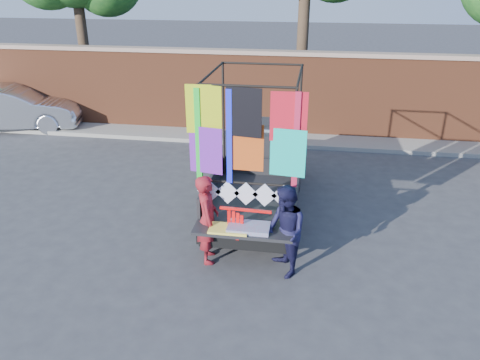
# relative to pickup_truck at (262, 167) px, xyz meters

# --- Properties ---
(ground) EXTENTS (90.00, 90.00, 0.00)m
(ground) POSITION_rel_pickup_truck_xyz_m (-0.45, -2.21, -0.79)
(ground) COLOR #38383A
(ground) RESTS_ON ground
(brick_wall) EXTENTS (30.00, 0.45, 2.61)m
(brick_wall) POSITION_rel_pickup_truck_xyz_m (-0.45, 4.79, 0.53)
(brick_wall) COLOR brown
(brick_wall) RESTS_ON ground
(curb) EXTENTS (30.00, 1.20, 0.12)m
(curb) POSITION_rel_pickup_truck_xyz_m (-0.45, 4.09, -0.73)
(curb) COLOR gray
(curb) RESTS_ON ground
(pickup_truck) EXTENTS (2.00, 5.01, 3.15)m
(pickup_truck) POSITION_rel_pickup_truck_xyz_m (0.00, 0.00, 0.00)
(pickup_truck) COLOR black
(pickup_truck) RESTS_ON ground
(sedan) EXTENTS (4.49, 2.43, 1.41)m
(sedan) POSITION_rel_pickup_truck_xyz_m (-8.63, 3.94, -0.09)
(sedan) COLOR silver
(sedan) RESTS_ON ground
(woman) EXTENTS (0.53, 0.67, 1.63)m
(woman) POSITION_rel_pickup_truck_xyz_m (-0.66, -2.60, 0.02)
(woman) COLOR maroon
(woman) RESTS_ON ground
(man) EXTENTS (0.88, 0.97, 1.61)m
(man) POSITION_rel_pickup_truck_xyz_m (0.71, -2.80, 0.01)
(man) COLOR #161536
(man) RESTS_ON ground
(streamer_bundle) EXTENTS (0.88, 0.08, 0.61)m
(streamer_bundle) POSITION_rel_pickup_truck_xyz_m (-0.07, -2.71, 0.13)
(streamer_bundle) COLOR #FC0E0D
(streamer_bundle) RESTS_ON ground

